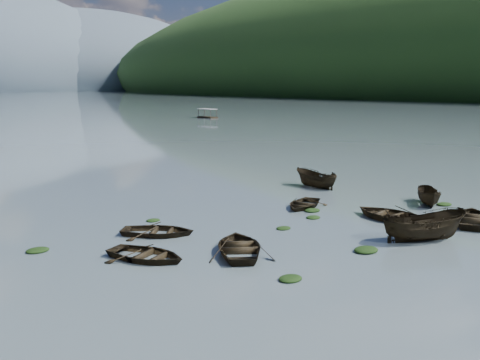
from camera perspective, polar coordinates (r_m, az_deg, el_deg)
ground_plane at (r=28.62m, az=14.75°, el=-7.34°), size 2400.00×2400.00×0.00m
haze_mtn_d at (r=978.34m, az=-16.82°, el=9.22°), size 520.00×520.00×220.00m
rowboat_0 at (r=26.82m, az=-9.95°, el=-8.34°), size 4.52×5.06×0.86m
rowboat_1 at (r=27.51m, az=-0.03°, el=-7.71°), size 5.34×5.77×0.97m
rowboat_2 at (r=31.14m, az=18.93°, el=-6.13°), size 5.27×3.72×1.91m
rowboat_3 at (r=35.38m, az=15.77°, el=-4.04°), size 3.78×5.07×1.00m
rowboat_4 at (r=36.22m, az=23.52°, el=-4.18°), size 5.97×5.44×1.01m
rowboat_5 at (r=40.44m, az=19.48°, el=-2.48°), size 3.72×3.63×1.46m
rowboat_6 at (r=30.88m, az=-8.75°, el=-5.83°), size 5.07×4.99×0.86m
rowboat_7 at (r=37.62m, az=6.76°, el=-2.88°), size 4.79×4.28×0.82m
rowboat_8 at (r=44.96m, az=8.05°, el=-0.77°), size 1.73×4.35×1.67m
weed_clump_0 at (r=23.90m, az=5.39°, el=-10.57°), size 1.13×0.92×0.25m
weed_clump_1 at (r=31.89m, az=4.66°, el=-5.23°), size 0.93×0.75×0.21m
weed_clump_2 at (r=28.36m, az=13.29°, el=-7.44°), size 1.37×1.10×0.30m
weed_clump_3 at (r=34.62m, az=7.82°, el=-4.05°), size 0.97×0.82×0.22m
weed_clump_4 at (r=40.64m, az=20.94°, el=-2.52°), size 1.19×0.94×0.25m
weed_clump_5 at (r=29.51m, az=-20.77°, el=-7.14°), size 1.18×0.95×0.25m
weed_clump_6 at (r=34.05m, az=-9.25°, el=-4.33°), size 0.90×0.75×0.19m
weed_clump_7 at (r=36.44m, az=7.72°, el=-3.33°), size 1.15×0.92×0.25m
pontoon_right at (r=138.08m, az=-3.49°, el=6.62°), size 2.82×5.99×2.24m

